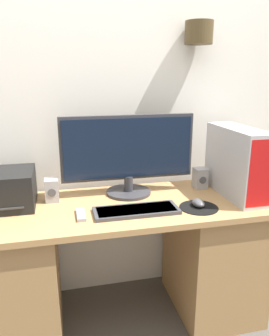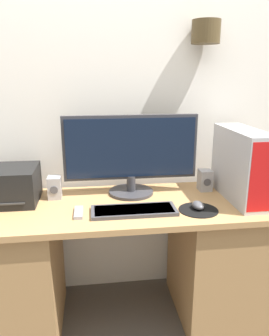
{
  "view_description": "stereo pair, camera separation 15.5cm",
  "coord_description": "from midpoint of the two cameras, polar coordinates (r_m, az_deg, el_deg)",
  "views": [
    {
      "loc": [
        -0.28,
        -1.26,
        1.36
      ],
      "look_at": [
        0.08,
        0.3,
        0.9
      ],
      "focal_mm": 35.0,
      "sensor_mm": 36.0,
      "label": 1
    },
    {
      "loc": [
        -0.13,
        -1.29,
        1.36
      ],
      "look_at": [
        0.08,
        0.3,
        0.9
      ],
      "focal_mm": 35.0,
      "sensor_mm": 36.0,
      "label": 2
    }
  ],
  "objects": [
    {
      "name": "wall_back",
      "position": [
        1.93,
        -1.38,
        15.87
      ],
      "size": [
        6.4,
        0.21,
        2.7
      ],
      "color": "white",
      "rests_on": "ground_plane"
    },
    {
      "name": "printer",
      "position": [
        1.81,
        -18.95,
        -2.9
      ],
      "size": [
        0.31,
        0.28,
        0.19
      ],
      "color": "black",
      "rests_on": "desk"
    },
    {
      "name": "speaker_left",
      "position": [
        1.81,
        -11.36,
        -3.39
      ],
      "size": [
        0.07,
        0.08,
        0.12
      ],
      "color": "#99999E",
      "rests_on": "desk"
    },
    {
      "name": "computer_tower",
      "position": [
        1.85,
        20.48,
        0.49
      ],
      "size": [
        0.15,
        0.47,
        0.38
      ],
      "color": "#B2B2B7",
      "rests_on": "desk"
    },
    {
      "name": "remote_control",
      "position": [
        1.6,
        -6.97,
        -7.77
      ],
      "size": [
        0.04,
        0.14,
        0.02
      ],
      "color": "gray",
      "rests_on": "desk"
    },
    {
      "name": "monitor",
      "position": [
        1.79,
        1.84,
        2.75
      ],
      "size": [
        0.74,
        0.25,
        0.44
      ],
      "color": "#333338",
      "rests_on": "desk"
    },
    {
      "name": "speaker_right",
      "position": [
        1.95,
        14.42,
        -2.1
      ],
      "size": [
        0.07,
        0.08,
        0.12
      ],
      "color": "#99999E",
      "rests_on": "desk"
    },
    {
      "name": "keyboard",
      "position": [
        1.61,
        2.68,
        -7.43
      ],
      "size": [
        0.42,
        0.15,
        0.02
      ],
      "color": "#3D3D42",
      "rests_on": "desk"
    },
    {
      "name": "desk",
      "position": [
        1.87,
        -0.01,
        -15.97
      ],
      "size": [
        1.56,
        0.59,
        0.71
      ],
      "color": "tan",
      "rests_on": "ground_plane"
    },
    {
      "name": "mouse",
      "position": [
        1.68,
        13.64,
        -6.38
      ],
      "size": [
        0.06,
        0.09,
        0.04
      ],
      "color": "#4C4C51",
      "rests_on": "mousepad"
    },
    {
      "name": "mousepad",
      "position": [
        1.68,
        13.7,
        -7.17
      ],
      "size": [
        0.2,
        0.2,
        0.0
      ],
      "color": "black",
      "rests_on": "desk"
    }
  ]
}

